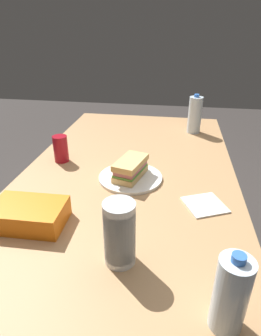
{
  "coord_description": "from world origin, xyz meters",
  "views": [
    {
      "loc": [
        1.1,
        0.18,
        1.35
      ],
      "look_at": [
        0.07,
        0.02,
        0.82
      ],
      "focal_mm": 30.92,
      "sensor_mm": 36.0,
      "label": 1
    }
  ],
  "objects": [
    {
      "name": "ground_plane",
      "position": [
        0.0,
        0.0,
        0.0
      ],
      "size": [
        8.0,
        8.0,
        0.0
      ],
      "primitive_type": "plane",
      "color": "#383330"
    },
    {
      "name": "water_bottle_spare",
      "position": [
        -0.54,
        0.29,
        0.87
      ],
      "size": [
        0.08,
        0.08,
        0.22
      ],
      "color": "silver",
      "rests_on": "dining_table"
    },
    {
      "name": "chip_bag",
      "position": [
        0.42,
        -0.25,
        0.8
      ],
      "size": [
        0.15,
        0.23,
        0.07
      ],
      "primitive_type": "cube",
      "rotation": [
        0.0,
        0.0,
        4.73
      ],
      "color": "orange",
      "rests_on": "dining_table"
    },
    {
      "name": "paper_napkin",
      "position": [
        0.22,
        0.31,
        0.77
      ],
      "size": [
        0.17,
        0.17,
        0.01
      ],
      "primitive_type": "cube",
      "rotation": [
        0.0,
        0.0,
        2.0
      ],
      "color": "white",
      "rests_on": "dining_table"
    },
    {
      "name": "dining_table",
      "position": [
        0.0,
        0.0,
        0.67
      ],
      "size": [
        1.62,
        0.91,
        0.77
      ],
      "color": "tan",
      "rests_on": "ground_plane"
    },
    {
      "name": "plastic_cup_stack",
      "position": [
        0.53,
        0.06,
        0.86
      ],
      "size": [
        0.08,
        0.08,
        0.18
      ],
      "color": "silver",
      "rests_on": "dining_table"
    },
    {
      "name": "sandwich",
      "position": [
        0.08,
        0.02,
        0.82
      ],
      "size": [
        0.2,
        0.13,
        0.08
      ],
      "color": "#DBB26B",
      "rests_on": "paper_plate"
    },
    {
      "name": "soda_can_red",
      "position": [
        -0.04,
        -0.32,
        0.83
      ],
      "size": [
        0.07,
        0.07,
        0.12
      ],
      "primitive_type": "cylinder",
      "color": "maroon",
      "rests_on": "dining_table"
    },
    {
      "name": "water_bottle_tall",
      "position": [
        0.68,
        0.32,
        0.86
      ],
      "size": [
        0.07,
        0.07,
        0.2
      ],
      "color": "silver",
      "rests_on": "dining_table"
    },
    {
      "name": "paper_plate",
      "position": [
        0.07,
        0.02,
        0.77
      ],
      "size": [
        0.26,
        0.26,
        0.01
      ],
      "primitive_type": "cylinder",
      "color": "white",
      "rests_on": "dining_table"
    }
  ]
}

